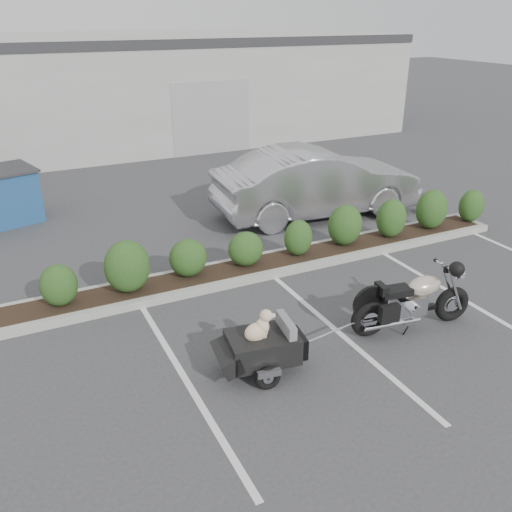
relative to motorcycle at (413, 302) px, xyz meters
name	(u,v)px	position (x,y,z in m)	size (l,w,h in m)	color
ground	(260,335)	(-2.35, 0.92, -0.51)	(90.00, 90.00, 0.00)	#38383A
planter_kerb	(256,267)	(-1.35, 3.12, -0.43)	(12.00, 1.00, 0.15)	#9E9E93
building	(73,89)	(-2.35, 17.92, 1.49)	(26.00, 10.00, 4.00)	#9EA099
motorcycle	(413,302)	(0.00, 0.00, 0.00)	(2.21, 0.85, 1.27)	black
pet_trailer	(261,346)	(-2.78, 0.03, -0.06)	(1.78, 1.01, 1.05)	black
sedan	(317,182)	(1.55, 5.47, 0.36)	(1.85, 5.29, 1.74)	#B3B2B9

